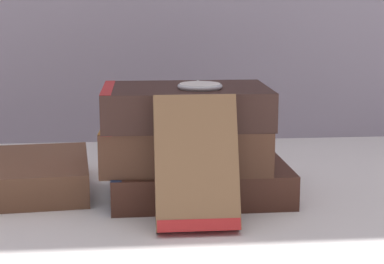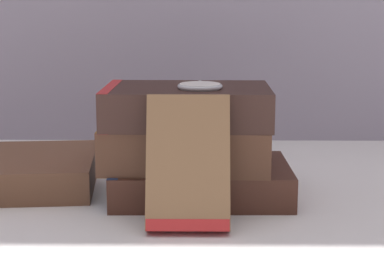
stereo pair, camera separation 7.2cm
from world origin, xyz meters
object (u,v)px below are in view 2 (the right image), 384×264
Objects in this scene: book_flat_bottom at (197,180)px; book_leaning_front at (188,168)px; book_flat_top at (183,105)px; book_side_left at (5,171)px; pocket_watch at (200,86)px; book_flat_middle at (182,144)px.

book_flat_bottom is 1.54× the size of book_leaning_front.
book_flat_top reaches higher than book_side_left.
book_flat_middle is at bearing 136.95° from pocket_watch.
book_flat_bottom is 0.09m from book_flat_top.
book_side_left is (-0.24, 0.04, -0.00)m from book_flat_bottom.
book_flat_top is at bearing 94.47° from book_leaning_front.
book_flat_bottom is 3.89× the size of pocket_watch.
book_flat_middle reaches higher than book_flat_bottom.
book_flat_middle is at bearing 109.03° from book_flat_top.
book_side_left is 4.23× the size of pocket_watch.
book_flat_top is 0.11m from book_leaning_front.
book_flat_top is 0.84× the size of book_side_left.
pocket_watch is at bearing -40.56° from book_flat_middle.
book_flat_middle is 3.64× the size of pocket_watch.
book_flat_bottom is 0.92× the size of book_side_left.
pocket_watch is at bearing -19.03° from book_side_left.
book_flat_middle is 0.23m from book_side_left.
book_flat_top is 0.04m from pocket_watch.
book_flat_top reaches higher than book_flat_bottom.
book_side_left is at bearing 169.89° from book_flat_bottom.
book_flat_top is at bearing -167.17° from book_flat_bottom.
book_leaning_front is (0.23, -0.14, 0.04)m from book_side_left.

